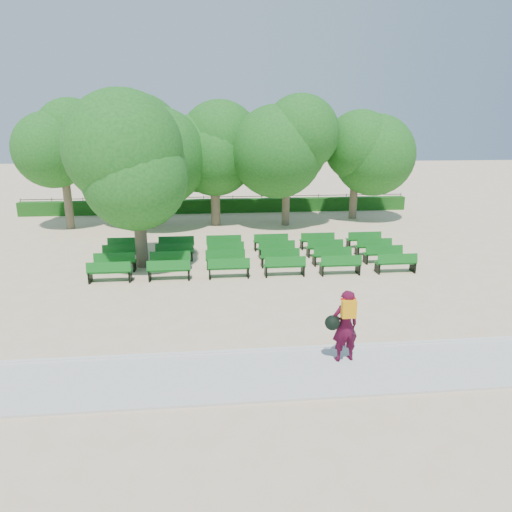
{
  "coord_description": "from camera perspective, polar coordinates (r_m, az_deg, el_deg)",
  "views": [
    {
      "loc": [
        -0.58,
        -16.83,
        5.61
      ],
      "look_at": [
        1.03,
        -1.0,
        1.1
      ],
      "focal_mm": 32.0,
      "sensor_mm": 36.0,
      "label": 1
    }
  ],
  "objects": [
    {
      "name": "ground",
      "position": [
        17.75,
        -3.64,
        -2.63
      ],
      "size": [
        120.0,
        120.0,
        0.0
      ],
      "primitive_type": "plane",
      "color": "#D6B68D"
    },
    {
      "name": "person",
      "position": [
        11.35,
        10.98,
        -8.45
      ],
      "size": [
        0.89,
        0.56,
        1.82
      ],
      "rotation": [
        0.0,
        0.0,
        3.31
      ],
      "color": "#410920",
      "rests_on": "ground"
    },
    {
      "name": "tree_among",
      "position": [
        18.88,
        -14.79,
        10.83
      ],
      "size": [
        4.38,
        4.38,
        6.13
      ],
      "color": "brown",
      "rests_on": "ground"
    },
    {
      "name": "paving",
      "position": [
        10.98,
        -2.04,
        -14.75
      ],
      "size": [
        30.0,
        2.2,
        0.06
      ],
      "primitive_type": "cube",
      "color": "beige",
      "rests_on": "ground"
    },
    {
      "name": "tree_line",
      "position": [
        27.42,
        -4.49,
        3.97
      ],
      "size": [
        21.8,
        6.8,
        7.04
      ],
      "primitive_type": null,
      "color": "#1D611B",
      "rests_on": "ground"
    },
    {
      "name": "fence",
      "position": [
        31.74,
        -4.7,
        5.59
      ],
      "size": [
        26.0,
        0.1,
        1.02
      ],
      "primitive_type": null,
      "color": "black",
      "rests_on": "ground"
    },
    {
      "name": "curb",
      "position": [
        11.97,
        -2.41,
        -11.88
      ],
      "size": [
        30.0,
        0.12,
        0.1
      ],
      "primitive_type": "cube",
      "color": "silver",
      "rests_on": "ground"
    },
    {
      "name": "bench_array",
      "position": [
        19.58,
        -0.53,
        -0.57
      ],
      "size": [
        1.64,
        0.59,
        1.02
      ],
      "rotation": [
        0.0,
        0.0,
        -0.06
      ],
      "color": "#116219",
      "rests_on": "ground"
    },
    {
      "name": "hedge",
      "position": [
        31.27,
        -4.7,
        6.28
      ],
      "size": [
        26.0,
        0.7,
        0.9
      ],
      "primitive_type": "cube",
      "color": "#184F14",
      "rests_on": "ground"
    }
  ]
}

